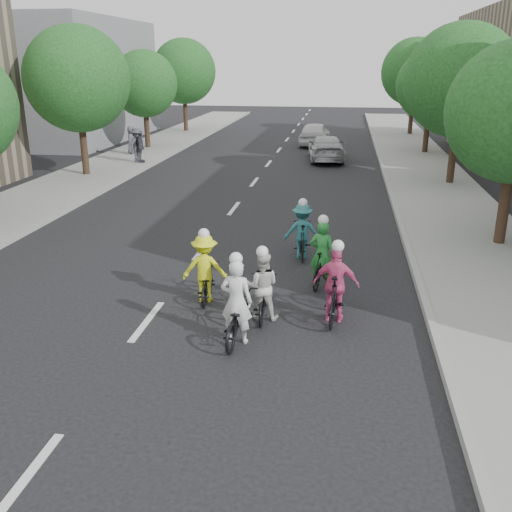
% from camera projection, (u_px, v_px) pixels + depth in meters
% --- Properties ---
extents(ground, '(120.00, 120.00, 0.00)m').
position_uv_depth(ground, '(147.00, 321.00, 12.35)').
color(ground, black).
rests_on(ground, ground).
extents(sidewalk_left, '(4.00, 80.00, 0.15)m').
position_uv_depth(sidewalk_left, '(38.00, 199.00, 22.82)').
color(sidewalk_left, gray).
rests_on(sidewalk_left, ground).
extents(curb_left, '(0.18, 80.00, 0.18)m').
position_uv_depth(curb_left, '(84.00, 201.00, 22.53)').
color(curb_left, '#999993').
rests_on(curb_left, ground).
extents(sidewalk_right, '(4.00, 80.00, 0.15)m').
position_uv_depth(sidewalk_right, '(452.00, 215.00, 20.51)').
color(sidewalk_right, gray).
rests_on(sidewalk_right, ground).
extents(curb_right, '(0.18, 80.00, 0.18)m').
position_uv_depth(curb_right, '(397.00, 212.00, 20.79)').
color(curb_right, '#999993').
rests_on(curb_right, ground).
extents(bldg_sw, '(10.00, 14.00, 8.00)m').
position_uv_depth(bldg_sw, '(56.00, 80.00, 39.50)').
color(bldg_sw, slate).
rests_on(bldg_sw, ground).
extents(tree_l_3, '(4.80, 4.80, 6.93)m').
position_uv_depth(tree_l_3, '(77.00, 79.00, 26.07)').
color(tree_l_3, black).
rests_on(tree_l_3, ground).
extents(tree_l_4, '(4.00, 4.00, 5.97)m').
position_uv_depth(tree_l_4, '(144.00, 84.00, 34.65)').
color(tree_l_4, black).
rests_on(tree_l_4, ground).
extents(tree_l_5, '(4.80, 4.80, 6.93)m').
position_uv_depth(tree_l_5, '(184.00, 71.00, 42.88)').
color(tree_l_5, black).
rests_on(tree_l_5, ground).
extents(tree_r_1, '(4.80, 4.80, 6.93)m').
position_uv_depth(tree_r_1, '(461.00, 81.00, 24.18)').
color(tree_r_1, black).
rests_on(tree_r_1, ground).
extents(tree_r_2, '(4.00, 4.00, 5.97)m').
position_uv_depth(tree_r_2, '(431.00, 85.00, 32.77)').
color(tree_r_2, black).
rests_on(tree_r_2, ground).
extents(tree_r_3, '(4.80, 4.80, 6.93)m').
position_uv_depth(tree_r_3, '(415.00, 72.00, 40.99)').
color(tree_r_3, black).
rests_on(tree_r_3, ground).
extents(cyclist_0, '(1.02, 1.87, 1.84)m').
position_uv_depth(cyclist_0, '(336.00, 291.00, 12.22)').
color(cyclist_0, black).
rests_on(cyclist_0, ground).
extents(cyclist_1, '(0.75, 1.62, 1.85)m').
position_uv_depth(cyclist_1, '(322.00, 261.00, 14.10)').
color(cyclist_1, black).
rests_on(cyclist_1, ground).
extents(cyclist_2, '(1.08, 1.76, 1.74)m').
position_uv_depth(cyclist_2, '(302.00, 235.00, 16.14)').
color(cyclist_2, black).
rests_on(cyclist_2, ground).
extents(cyclist_3, '(1.10, 1.59, 1.77)m').
position_uv_depth(cyclist_3, '(205.00, 274.00, 13.23)').
color(cyclist_3, black).
rests_on(cyclist_3, ground).
extents(cyclist_4, '(0.75, 1.86, 1.89)m').
position_uv_depth(cyclist_4, '(237.00, 312.00, 11.34)').
color(cyclist_4, black).
rests_on(cyclist_4, ground).
extents(cyclist_5, '(0.77, 1.65, 1.66)m').
position_uv_depth(cyclist_5, '(262.00, 292.00, 12.37)').
color(cyclist_5, black).
rests_on(cyclist_5, ground).
extents(follow_car_lead, '(2.35, 4.88, 1.37)m').
position_uv_depth(follow_car_lead, '(326.00, 148.00, 31.81)').
color(follow_car_lead, '#A8A8AC').
rests_on(follow_car_lead, ground).
extents(follow_car_trail, '(2.00, 4.53, 1.52)m').
position_uv_depth(follow_car_trail, '(315.00, 134.00, 37.47)').
color(follow_car_trail, silver).
rests_on(follow_car_trail, ground).
extents(spectator_0, '(0.91, 1.29, 1.81)m').
position_uv_depth(spectator_0, '(137.00, 145.00, 30.34)').
color(spectator_0, '#464752').
rests_on(spectator_0, sidewalk_left).
extents(spectator_1, '(0.65, 1.05, 1.67)m').
position_uv_depth(spectator_1, '(140.00, 147.00, 30.31)').
color(spectator_1, '#44434F').
rests_on(spectator_1, sidewalk_left).
extents(spectator_2, '(0.52, 0.79, 1.60)m').
position_uv_depth(spectator_2, '(131.00, 140.00, 33.08)').
color(spectator_2, '#565563').
rests_on(spectator_2, sidewalk_left).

